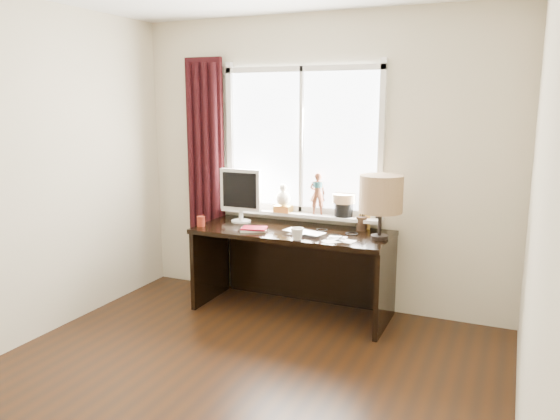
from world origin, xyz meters
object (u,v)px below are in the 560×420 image
at_px(laptop, 304,233).
at_px(red_cup, 201,221).
at_px(mug, 297,233).
at_px(table_lamp, 381,195).
at_px(monitor, 241,192).
at_px(desk, 296,254).

bearing_deg(laptop, red_cup, -161.08).
height_order(mug, table_lamp, table_lamp).
relative_size(laptop, table_lamp, 0.69).
xyz_separation_m(mug, red_cup, (-0.96, 0.11, -0.01)).
xyz_separation_m(red_cup, monitor, (0.24, 0.31, 0.23)).
xyz_separation_m(desk, table_lamp, (0.76, -0.10, 0.61)).
height_order(red_cup, table_lamp, table_lamp).
height_order(laptop, desk, laptop).
bearing_deg(red_cup, mug, -6.22).
height_order(red_cup, desk, red_cup).
height_order(red_cup, monitor, monitor).
height_order(laptop, red_cup, red_cup).
bearing_deg(desk, laptop, -53.03).
relative_size(monitor, table_lamp, 0.94).
distance_m(red_cup, desk, 0.90).
distance_m(laptop, monitor, 0.79).
bearing_deg(table_lamp, desk, 172.64).
xyz_separation_m(desk, monitor, (-0.56, 0.01, 0.52)).
bearing_deg(laptop, desk, 140.72).
bearing_deg(monitor, mug, -29.54).
xyz_separation_m(red_cup, desk, (0.80, 0.29, -0.29)).
relative_size(laptop, red_cup, 3.93).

